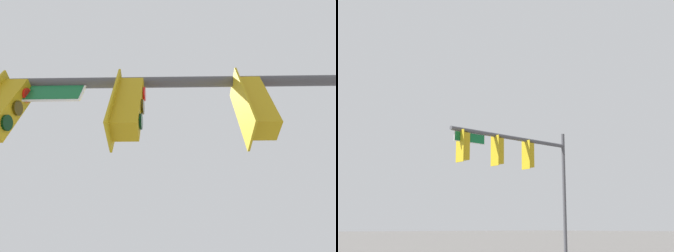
% 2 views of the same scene
% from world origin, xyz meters
% --- Properties ---
extents(signal_pole_near, '(6.64, 0.55, 6.19)m').
position_xyz_m(signal_pole_near, '(-4.50, -7.48, 4.74)').
color(signal_pole_near, '#47474C').
rests_on(signal_pole_near, ground_plane).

